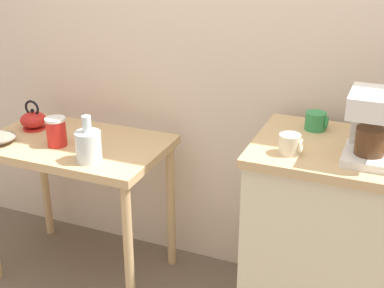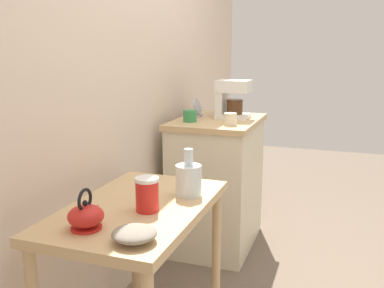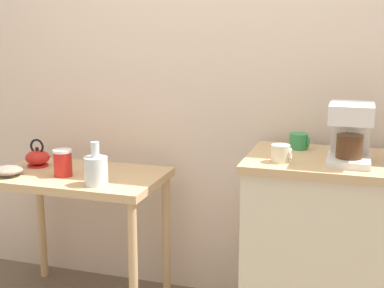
{
  "view_description": "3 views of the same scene",
  "coord_description": "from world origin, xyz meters",
  "px_view_note": "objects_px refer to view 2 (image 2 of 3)",
  "views": [
    {
      "loc": [
        0.82,
        -1.93,
        1.74
      ],
      "look_at": [
        0.04,
        -0.04,
        0.86
      ],
      "focal_mm": 50.16,
      "sensor_mm": 36.0,
      "label": 1
    },
    {
      "loc": [
        -2.1,
        -0.74,
        1.37
      ],
      "look_at": [
        -0.12,
        -0.04,
        0.91
      ],
      "focal_mm": 40.01,
      "sensor_mm": 36.0,
      "label": 2
    },
    {
      "loc": [
        0.77,
        -2.34,
        1.48
      ],
      "look_at": [
        0.03,
        -0.0,
        0.94
      ],
      "focal_mm": 50.07,
      "sensor_mm": 36.0,
      "label": 3
    }
  ],
  "objects_px": {
    "mug_tall_green": "(190,116)",
    "mug_small_cream": "(230,119)",
    "teakettle": "(86,216)",
    "bowl_stoneware": "(134,234)",
    "canister_enamel": "(147,194)",
    "table_clock": "(197,109)",
    "coffee_maker": "(230,98)",
    "glass_carafe_vase": "(189,179)",
    "mug_blue": "(221,107)"
  },
  "relations": [
    {
      "from": "table_clock",
      "to": "mug_blue",
      "type": "bearing_deg",
      "value": -25.73
    },
    {
      "from": "glass_carafe_vase",
      "to": "mug_blue",
      "type": "relative_size",
      "value": 2.39
    },
    {
      "from": "bowl_stoneware",
      "to": "mug_tall_green",
      "type": "distance_m",
      "value": 1.47
    },
    {
      "from": "canister_enamel",
      "to": "table_clock",
      "type": "height_order",
      "value": "table_clock"
    },
    {
      "from": "mug_tall_green",
      "to": "mug_blue",
      "type": "xyz_separation_m",
      "value": [
        0.44,
        -0.08,
        0.01
      ]
    },
    {
      "from": "teakettle",
      "to": "mug_tall_green",
      "type": "relative_size",
      "value": 1.69
    },
    {
      "from": "teakettle",
      "to": "glass_carafe_vase",
      "type": "relative_size",
      "value": 0.76
    },
    {
      "from": "mug_blue",
      "to": "mug_small_cream",
      "type": "distance_m",
      "value": 0.52
    },
    {
      "from": "bowl_stoneware",
      "to": "teakettle",
      "type": "distance_m",
      "value": 0.22
    },
    {
      "from": "bowl_stoneware",
      "to": "glass_carafe_vase",
      "type": "bearing_deg",
      "value": -1.08
    },
    {
      "from": "mug_tall_green",
      "to": "canister_enamel",
      "type": "bearing_deg",
      "value": -168.56
    },
    {
      "from": "glass_carafe_vase",
      "to": "mug_tall_green",
      "type": "relative_size",
      "value": 2.23
    },
    {
      "from": "glass_carafe_vase",
      "to": "coffee_maker",
      "type": "distance_m",
      "value": 1.18
    },
    {
      "from": "glass_carafe_vase",
      "to": "table_clock",
      "type": "distance_m",
      "value": 1.19
    },
    {
      "from": "coffee_maker",
      "to": "mug_small_cream",
      "type": "relative_size",
      "value": 2.95
    },
    {
      "from": "teakettle",
      "to": "mug_small_cream",
      "type": "relative_size",
      "value": 1.81
    },
    {
      "from": "bowl_stoneware",
      "to": "mug_tall_green",
      "type": "height_order",
      "value": "mug_tall_green"
    },
    {
      "from": "teakettle",
      "to": "coffee_maker",
      "type": "distance_m",
      "value": 1.64
    },
    {
      "from": "teakettle",
      "to": "mug_small_cream",
      "type": "xyz_separation_m",
      "value": [
        1.34,
        -0.18,
        0.16
      ]
    },
    {
      "from": "glass_carafe_vase",
      "to": "canister_enamel",
      "type": "distance_m",
      "value": 0.25
    },
    {
      "from": "mug_small_cream",
      "to": "mug_tall_green",
      "type": "bearing_deg",
      "value": 81.05
    },
    {
      "from": "canister_enamel",
      "to": "mug_tall_green",
      "type": "distance_m",
      "value": 1.18
    },
    {
      "from": "glass_carafe_vase",
      "to": "mug_tall_green",
      "type": "xyz_separation_m",
      "value": [
        0.92,
        0.32,
        0.13
      ]
    },
    {
      "from": "coffee_maker",
      "to": "mug_blue",
      "type": "bearing_deg",
      "value": 31.28
    },
    {
      "from": "mug_small_cream",
      "to": "coffee_maker",
      "type": "bearing_deg",
      "value": 14.96
    },
    {
      "from": "bowl_stoneware",
      "to": "mug_small_cream",
      "type": "xyz_separation_m",
      "value": [
        1.38,
        0.03,
        0.18
      ]
    },
    {
      "from": "canister_enamel",
      "to": "mug_tall_green",
      "type": "bearing_deg",
      "value": 11.44
    },
    {
      "from": "glass_carafe_vase",
      "to": "mug_tall_green",
      "type": "distance_m",
      "value": 0.98
    },
    {
      "from": "glass_carafe_vase",
      "to": "coffee_maker",
      "type": "bearing_deg",
      "value": 5.65
    },
    {
      "from": "mug_small_cream",
      "to": "canister_enamel",
      "type": "bearing_deg",
      "value": 177.36
    },
    {
      "from": "canister_enamel",
      "to": "mug_small_cream",
      "type": "distance_m",
      "value": 1.12
    },
    {
      "from": "bowl_stoneware",
      "to": "mug_tall_green",
      "type": "bearing_deg",
      "value": 12.44
    },
    {
      "from": "teakettle",
      "to": "canister_enamel",
      "type": "xyz_separation_m",
      "value": [
        0.23,
        -0.13,
        0.02
      ]
    },
    {
      "from": "bowl_stoneware",
      "to": "mug_blue",
      "type": "bearing_deg",
      "value": 7.01
    },
    {
      "from": "coffee_maker",
      "to": "glass_carafe_vase",
      "type": "bearing_deg",
      "value": -174.35
    },
    {
      "from": "teakettle",
      "to": "coffee_maker",
      "type": "bearing_deg",
      "value": -3.77
    },
    {
      "from": "coffee_maker",
      "to": "mug_small_cream",
      "type": "height_order",
      "value": "coffee_maker"
    },
    {
      "from": "mug_small_cream",
      "to": "glass_carafe_vase",
      "type": "bearing_deg",
      "value": -177.43
    },
    {
      "from": "glass_carafe_vase",
      "to": "coffee_maker",
      "type": "height_order",
      "value": "coffee_maker"
    },
    {
      "from": "bowl_stoneware",
      "to": "table_clock",
      "type": "height_order",
      "value": "table_clock"
    },
    {
      "from": "canister_enamel",
      "to": "mug_small_cream",
      "type": "height_order",
      "value": "mug_small_cream"
    },
    {
      "from": "mug_small_cream",
      "to": "table_clock",
      "type": "relative_size",
      "value": 0.68
    },
    {
      "from": "mug_tall_green",
      "to": "mug_small_cream",
      "type": "xyz_separation_m",
      "value": [
        -0.04,
        -0.28,
        0.0
      ]
    },
    {
      "from": "mug_blue",
      "to": "table_clock",
      "type": "bearing_deg",
      "value": 154.27
    },
    {
      "from": "glass_carafe_vase",
      "to": "mug_small_cream",
      "type": "relative_size",
      "value": 2.39
    },
    {
      "from": "canister_enamel",
      "to": "bowl_stoneware",
      "type": "bearing_deg",
      "value": -163.39
    },
    {
      "from": "canister_enamel",
      "to": "coffee_maker",
      "type": "xyz_separation_m",
      "value": [
        1.39,
        0.02,
        0.24
      ]
    },
    {
      "from": "coffee_maker",
      "to": "mug_small_cream",
      "type": "distance_m",
      "value": 0.31
    },
    {
      "from": "canister_enamel",
      "to": "coffee_maker",
      "type": "relative_size",
      "value": 0.53
    },
    {
      "from": "mug_small_cream",
      "to": "bowl_stoneware",
      "type": "bearing_deg",
      "value": -178.76
    }
  ]
}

